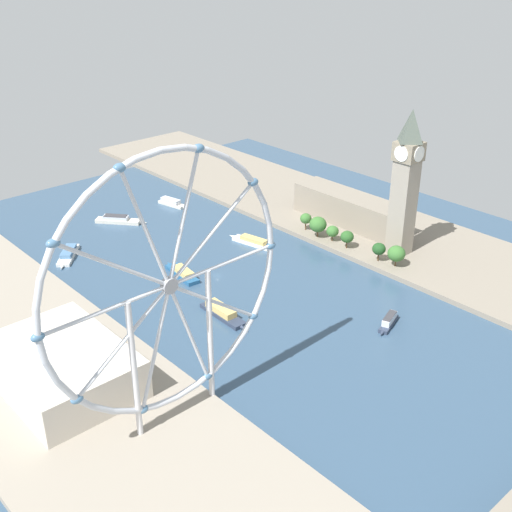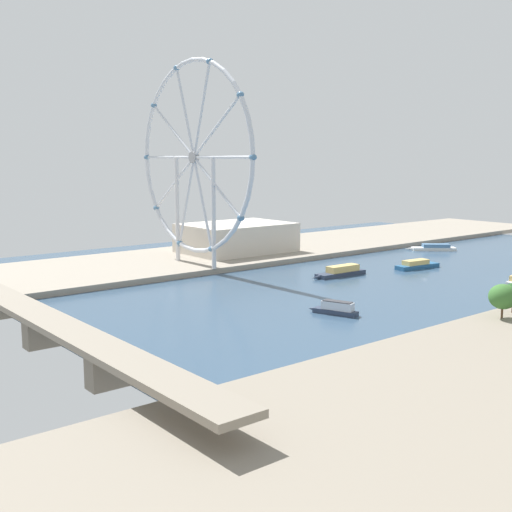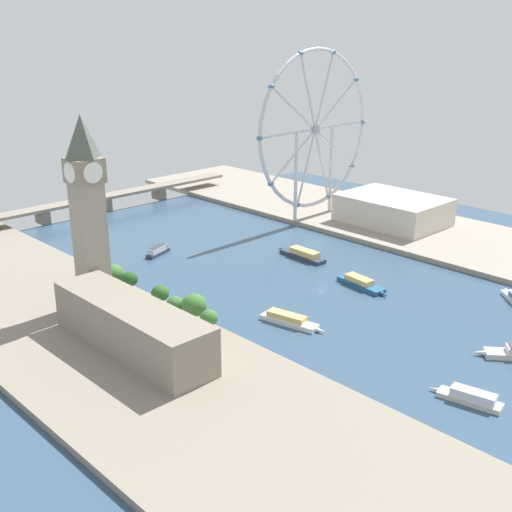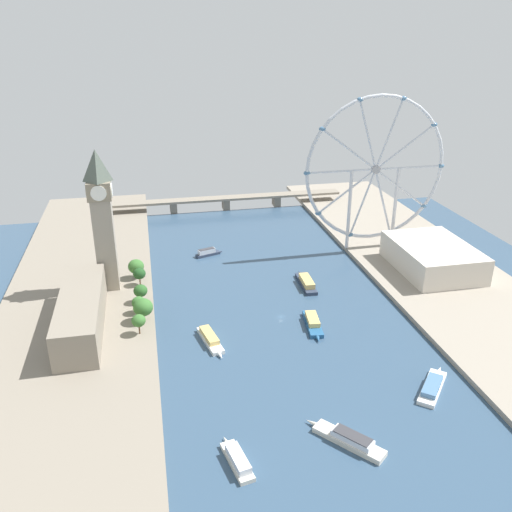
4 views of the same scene
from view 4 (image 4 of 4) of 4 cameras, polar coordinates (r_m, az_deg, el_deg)
name	(u,v)px [view 4 (image 4 of 4)]	position (r m, az deg, el deg)	size (l,w,h in m)	color
ground_plane	(281,317)	(317.89, 2.63, -6.43)	(404.31, 404.31, 0.00)	#334C66
riverbank_left	(71,337)	(312.59, -18.88, -8.03)	(90.00, 520.00, 3.00)	gray
riverbank_right	(463,296)	(361.82, 20.97, -3.93)	(90.00, 520.00, 3.00)	gray
clock_tower	(103,219)	(340.80, -15.86, 3.77)	(14.89, 14.89, 88.19)	gray
parliament_block	(81,313)	(310.42, -17.94, -5.69)	(22.00, 83.82, 19.92)	gray
tree_row_embankment	(139,290)	(330.60, -12.17, -3.57)	(14.30, 81.12, 13.75)	#513823
ferris_wheel	(376,170)	(400.09, 12.48, 8.81)	(107.04, 3.20, 111.44)	silver
riverside_hall	(433,257)	(385.97, 18.11, -0.11)	(47.34, 65.73, 17.88)	beige
river_bridge	(226,200)	(502.06, -3.21, 5.95)	(216.31, 12.67, 11.12)	gray
tour_boat_0	(210,339)	(294.01, -4.84, -8.70)	(11.96, 32.75, 4.79)	white
tour_boat_1	(313,323)	(309.34, 6.01, -7.01)	(10.73, 33.10, 4.99)	#235684
tour_boat_2	(432,387)	(271.83, 18.08, -12.93)	(25.51, 28.62, 4.34)	white
tour_boat_3	(349,439)	(234.61, 9.72, -18.49)	(26.75, 30.90, 5.32)	beige
tour_boat_4	(208,253)	(400.44, -5.11, 0.36)	(21.21, 10.30, 5.55)	#2D384C
tour_boat_5	(237,460)	(223.47, -1.98, -20.65)	(10.57, 26.66, 4.96)	beige
tour_boat_6	(306,282)	(354.83, 5.31, -2.77)	(8.44, 35.94, 5.56)	#2D384C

